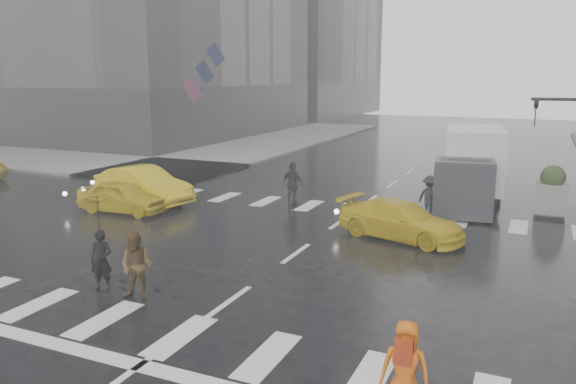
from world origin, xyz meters
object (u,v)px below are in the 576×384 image
at_px(pedestrian_brown, 136,266).
at_px(box_truck, 471,166).
at_px(taxi_mid, 143,185).
at_px(taxi_front, 123,197).
at_px(pedestrian_orange, 405,368).

xyz_separation_m(pedestrian_brown, box_truck, (6.06, 13.34, 0.84)).
bearing_deg(pedestrian_brown, taxi_mid, 116.19).
bearing_deg(box_truck, taxi_front, -159.48).
bearing_deg(box_truck, pedestrian_brown, -122.21).
xyz_separation_m(taxi_mid, box_truck, (12.47, 4.98, 0.91)).
height_order(pedestrian_orange, box_truck, box_truck).
height_order(pedestrian_brown, box_truck, box_truck).
height_order(taxi_front, taxi_mid, taxi_mid).
height_order(pedestrian_orange, taxi_mid, pedestrian_orange).
bearing_deg(pedestrian_brown, box_truck, 54.26).
relative_size(pedestrian_brown, taxi_front, 0.46).
xyz_separation_m(taxi_front, taxi_mid, (-0.26, 1.60, 0.14)).
bearing_deg(taxi_mid, box_truck, -56.17).
distance_m(pedestrian_brown, taxi_mid, 10.54).
relative_size(taxi_front, box_truck, 0.62).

